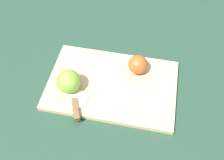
% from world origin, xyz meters
% --- Properties ---
extents(ground_plane, '(4.00, 4.00, 0.00)m').
position_xyz_m(ground_plane, '(0.00, 0.00, 0.00)').
color(ground_plane, '#1E3828').
extents(cutting_board, '(0.42, 0.28, 0.02)m').
position_xyz_m(cutting_board, '(0.00, 0.00, 0.01)').
color(cutting_board, tan).
rests_on(cutting_board, ground_plane).
extents(apple_half_left, '(0.06, 0.06, 0.06)m').
position_xyz_m(apple_half_left, '(-0.07, -0.07, 0.05)').
color(apple_half_left, '#AD4C1E').
rests_on(apple_half_left, cutting_board).
extents(apple_half_right, '(0.08, 0.08, 0.08)m').
position_xyz_m(apple_half_right, '(0.13, 0.04, 0.06)').
color(apple_half_right, olive).
rests_on(apple_half_right, cutting_board).
extents(knife, '(0.08, 0.16, 0.02)m').
position_xyz_m(knife, '(0.10, 0.11, 0.02)').
color(knife, silver).
rests_on(knife, cutting_board).
extents(apple_slice, '(0.07, 0.07, 0.01)m').
position_xyz_m(apple_slice, '(0.10, 0.08, 0.02)').
color(apple_slice, '#EFE5C6').
rests_on(apple_slice, cutting_board).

